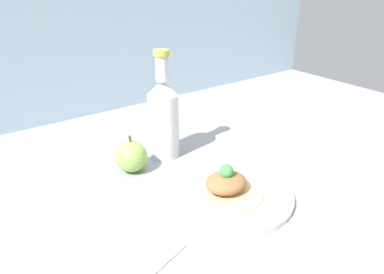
{
  "coord_description": "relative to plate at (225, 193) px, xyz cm",
  "views": [
    {
      "loc": [
        -54.77,
        -63.21,
        45.98
      ],
      "look_at": [
        -8.28,
        0.33,
        9.73
      ],
      "focal_mm": 35.0,
      "sensor_mm": 36.0,
      "label": 1
    }
  ],
  "objects": [
    {
      "name": "ground_plane",
      "position": [
        8.29,
        12.02,
        -2.8
      ],
      "size": [
        180.0,
        110.0,
        4.0
      ],
      "primitive_type": "cube",
      "color": "gray"
    },
    {
      "name": "plate",
      "position": [
        0.0,
        0.0,
        0.0
      ],
      "size": [
        29.2,
        29.2,
        1.5
      ],
      "color": "silver",
      "rests_on": "ground_plane"
    },
    {
      "name": "plated_food",
      "position": [
        0.0,
        -0.0,
        2.41
      ],
      "size": [
        16.58,
        16.58,
        6.66
      ],
      "color": "#D6BC7F",
      "rests_on": "plate"
    },
    {
      "name": "cider_bottle",
      "position": [
        0.01,
        24.7,
        10.2
      ],
      "size": [
        7.89,
        7.89,
        27.79
      ],
      "color": "silver",
      "rests_on": "ground_plane"
    },
    {
      "name": "apple",
      "position": [
        -11.02,
        22.2,
        3.15
      ],
      "size": [
        7.88,
        7.88,
        9.38
      ],
      "color": "#84B74C",
      "rests_on": "ground_plane"
    },
    {
      "name": "napkin",
      "position": [
        -25.07,
        -3.13,
        -0.4
      ],
      "size": [
        17.87,
        18.25,
        0.8
      ],
      "color": "white",
      "rests_on": "ground_plane"
    }
  ]
}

